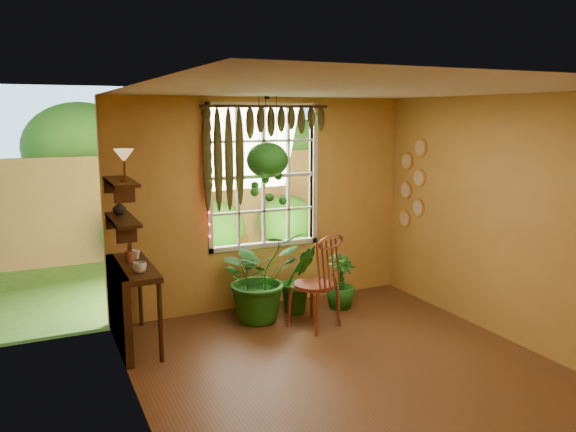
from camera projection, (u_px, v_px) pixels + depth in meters
name	position (u px, v px, depth m)	size (l,w,h in m)	color
floor	(354.00, 373.00, 5.46)	(4.50, 4.50, 0.00)	#553018
ceiling	(361.00, 90.00, 4.98)	(4.50, 4.50, 0.00)	silver
wall_back	(264.00, 204.00, 7.23)	(4.00, 4.00, 0.00)	#BE8F41
wall_left	(139.00, 262.00, 4.39)	(4.50, 4.50, 0.00)	#BE8F41
wall_right	(516.00, 221.00, 6.05)	(4.50, 4.50, 0.00)	#BE8F41
window	(263.00, 176.00, 7.19)	(1.52, 0.10, 1.86)	silver
valance_vine	(260.00, 131.00, 6.94)	(1.70, 0.12, 1.10)	#371B0F
string_lights	(208.00, 176.00, 6.79)	(0.03, 0.03, 1.54)	#FF2633
wall_plates	(412.00, 184.00, 7.60)	(0.04, 0.32, 1.10)	#F2E4C5
counter_ledge	(124.00, 298.00, 6.00)	(0.40, 1.20, 0.90)	#371B0F
shelf_lower	(123.00, 220.00, 5.86)	(0.25, 0.90, 0.04)	#371B0F
shelf_upper	(121.00, 182.00, 5.79)	(0.25, 0.90, 0.04)	#371B0F
backyard	(189.00, 174.00, 11.46)	(14.00, 10.00, 12.00)	#2F5D1A
windsor_chair	(317.00, 296.00, 6.58)	(0.64, 0.66, 1.31)	brown
potted_plant_left	(259.00, 276.00, 6.79)	(1.00, 0.86, 1.11)	#154813
potted_plant_mid	(299.00, 279.00, 7.09)	(0.48, 0.39, 0.87)	#154813
potted_plant_right	(340.00, 282.00, 7.25)	(0.39, 0.39, 0.70)	#154813
hanging_basket	(267.00, 163.00, 6.90)	(0.51, 0.51, 1.34)	black
cup_a	(140.00, 267.00, 5.69)	(0.14, 0.14, 0.11)	silver
cup_b	(136.00, 255.00, 6.23)	(0.11, 0.11, 0.10)	beige
brush_jar	(129.00, 250.00, 6.08)	(0.10, 0.10, 0.36)	brown
shelf_vase	(119.00, 208.00, 6.05)	(0.14, 0.14, 0.15)	#B2AD99
tiffany_lamp	(124.00, 158.00, 5.57)	(0.20, 0.20, 0.33)	brown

